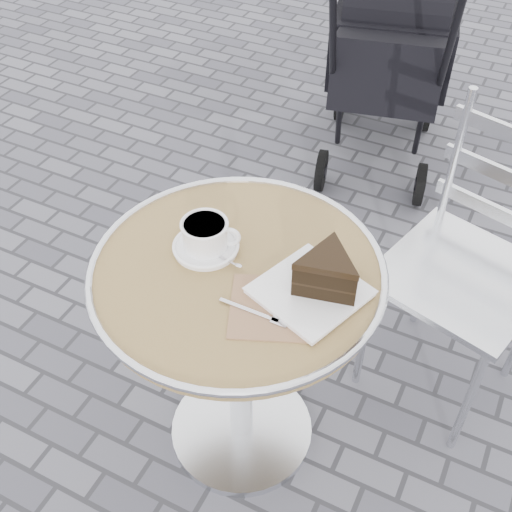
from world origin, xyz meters
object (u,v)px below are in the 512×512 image
at_px(cake_plate_set, 322,277).
at_px(bistro_chair, 487,234).
at_px(baby_stroller, 390,56).
at_px(cafe_table, 239,314).
at_px(cappuccino_set, 206,238).

xyz_separation_m(cake_plate_set, bistro_chair, (0.30, 0.56, -0.20)).
distance_m(bistro_chair, baby_stroller, 1.30).
bearing_deg(baby_stroller, cake_plate_set, -91.51).
relative_size(bistro_chair, baby_stroller, 0.85).
height_order(cafe_table, bistro_chair, bistro_chair).
distance_m(cappuccino_set, bistro_chair, 0.83).
distance_m(cafe_table, baby_stroller, 1.70).
bearing_deg(cappuccino_set, bistro_chair, 22.00).
bearing_deg(cappuccino_set, cake_plate_set, -22.55).
bearing_deg(bistro_chair, baby_stroller, 135.09).
distance_m(cake_plate_set, bistro_chair, 0.66).
height_order(cafe_table, cappuccino_set, cappuccino_set).
bearing_deg(cake_plate_set, bistro_chair, 82.02).
bearing_deg(baby_stroller, bistro_chair, -73.42).
xyz_separation_m(cafe_table, cake_plate_set, (0.21, 0.01, 0.22)).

